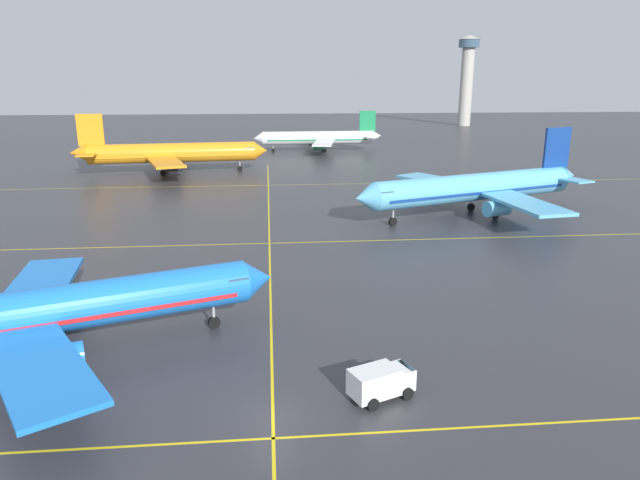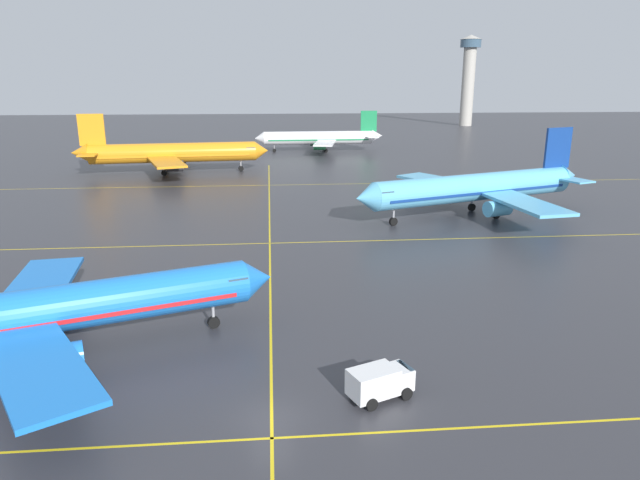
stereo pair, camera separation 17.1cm
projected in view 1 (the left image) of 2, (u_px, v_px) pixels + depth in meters
The scene contains 8 objects.
ground_plane at pixel (273, 418), 33.90m from camera, with size 600.00×600.00×0.00m, color #333338.
airliner_front_gate at pixel (45, 312), 40.24m from camera, with size 32.77×28.06×10.50m.
airliner_second_row at pixel (477, 187), 82.63m from camera, with size 38.38×32.86×12.29m.
airliner_third_row at pixel (170, 153), 119.50m from camera, with size 40.51×34.76×12.59m.
airliner_far_left_stand at pixel (319, 138), 155.23m from camera, with size 35.15×30.39×10.95m.
taxiway_markings at pixel (269, 243), 69.72m from camera, with size 169.34×130.06×0.01m.
service_truck_red_van at pixel (382, 381), 35.74m from camera, with size 4.50×3.35×2.10m.
control_tower at pixel (467, 74), 236.05m from camera, with size 8.82×8.82×36.52m.
Camera 1 is at (0.10, -29.80, 19.54)m, focal length 31.90 mm.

